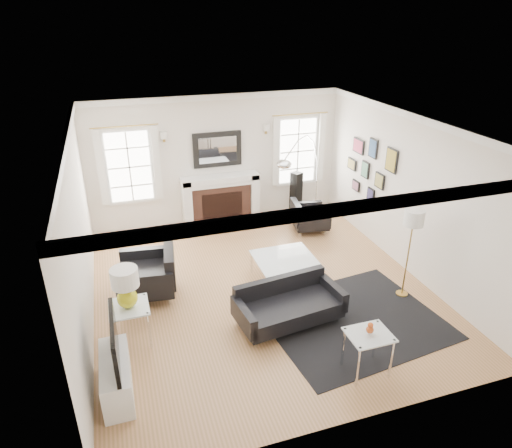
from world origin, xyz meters
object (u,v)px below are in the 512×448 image
object	(u,v)px
armchair_left	(151,275)
armchair_right	(308,217)
fireplace	(221,200)
coffee_table	(286,261)
sofa	(288,305)
arc_floor_lamp	(302,178)
gourd_lamp	(126,285)

from	to	relation	value
armchair_left	armchair_right	distance (m)	3.77
fireplace	armchair_right	size ratio (longest dim) A/B	1.89
armchair_left	coffee_table	world-z (taller)	armchair_left
armchair_left	coffee_table	xyz separation A→B (m)	(2.27, -0.33, 0.04)
sofa	armchair_right	distance (m)	3.25
arc_floor_lamp	armchair_right	bearing A→B (deg)	-64.09
armchair_left	coffee_table	distance (m)	2.29
gourd_lamp	fireplace	bearing A→B (deg)	58.13
fireplace	sofa	xyz separation A→B (m)	(0.10, -3.78, -0.25)
armchair_left	gourd_lamp	bearing A→B (deg)	-109.42
fireplace	armchair_right	distance (m)	1.94
sofa	armchair_left	size ratio (longest dim) A/B	1.53
coffee_table	armchair_right	bearing A→B (deg)	56.06
fireplace	armchair_right	bearing A→B (deg)	-29.19
armchair_left	armchair_right	bearing A→B (deg)	22.84
fireplace	gourd_lamp	distance (m)	4.19
coffee_table	gourd_lamp	world-z (taller)	gourd_lamp
gourd_lamp	armchair_right	bearing A→B (deg)	33.85
sofa	gourd_lamp	world-z (taller)	gourd_lamp
armchair_left	arc_floor_lamp	size ratio (longest dim) A/B	0.53
gourd_lamp	arc_floor_lamp	size ratio (longest dim) A/B	0.29
sofa	armchair_left	distance (m)	2.35
sofa	coffee_table	world-z (taller)	sofa
armchair_right	arc_floor_lamp	world-z (taller)	arc_floor_lamp
coffee_table	arc_floor_lamp	xyz separation A→B (m)	(1.12, 1.99, 0.72)
coffee_table	gourd_lamp	distance (m)	2.84
fireplace	coffee_table	xyz separation A→B (m)	(0.47, -2.73, -0.12)
armchair_right	gourd_lamp	size ratio (longest dim) A/B	1.49
fireplace	gourd_lamp	bearing A→B (deg)	-121.87
armchair_right	coffee_table	size ratio (longest dim) A/B	0.88
fireplace	arc_floor_lamp	size ratio (longest dim) A/B	0.81
fireplace	armchair_left	size ratio (longest dim) A/B	1.52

